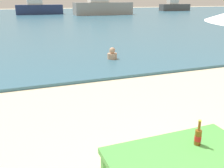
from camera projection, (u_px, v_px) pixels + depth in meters
sea_water at (30, 18)px, 28.99m from camera, size 120.00×50.00×0.08m
picnic_table_green at (183, 165)px, 2.38m from camera, size 1.40×0.80×0.76m
beer_bottle_amber at (198, 136)px, 2.49m from camera, size 0.07×0.07×0.26m
swimmer_person at (112, 54)px, 9.06m from camera, size 0.34×0.34×0.41m
boat_barge at (102, 7)px, 33.26m from camera, size 7.63×2.08×2.77m
boat_sailboat at (174, 6)px, 44.35m from camera, size 5.42×1.48×1.97m
boat_tanker at (39, 8)px, 34.14m from camera, size 6.05×1.65×2.20m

